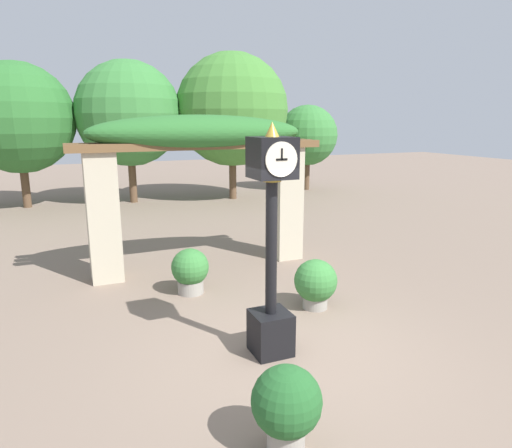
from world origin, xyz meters
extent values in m
plane|color=#7F6B5B|center=(0.00, 0.00, 0.00)|extent=(60.00, 60.00, 0.00)
cube|color=black|center=(-0.21, 0.19, 0.29)|extent=(0.50, 0.50, 0.58)
cylinder|color=black|center=(-0.21, 0.19, 1.45)|extent=(0.15, 0.15, 1.74)
cylinder|color=gold|center=(-0.21, 0.19, 2.34)|extent=(0.24, 0.24, 0.04)
cube|color=black|center=(-0.21, 0.19, 2.61)|extent=(0.50, 0.50, 0.50)
cylinder|color=beige|center=(-0.21, -0.08, 2.61)|extent=(0.41, 0.02, 0.41)
cylinder|color=beige|center=(-0.21, 0.45, 2.61)|extent=(0.41, 0.02, 0.41)
cube|color=black|center=(-0.21, -0.09, 2.61)|extent=(0.14, 0.01, 0.02)
cube|color=black|center=(-0.21, -0.09, 2.67)|extent=(0.02, 0.01, 0.13)
cone|color=gold|center=(-0.21, 0.19, 2.95)|extent=(0.18, 0.18, 0.18)
cube|color=#BCB299|center=(-1.95, 4.04, 1.25)|extent=(0.58, 0.58, 2.49)
cube|color=#BCB299|center=(1.95, 4.04, 1.25)|extent=(0.58, 0.58, 2.49)
cube|color=brown|center=(0.00, 3.75, 2.57)|extent=(5.08, 0.15, 0.15)
cube|color=brown|center=(0.00, 4.04, 2.57)|extent=(5.08, 0.15, 0.15)
cube|color=brown|center=(0.00, 4.33, 2.57)|extent=(5.08, 0.15, 0.15)
ellipsoid|color=#2D6B2D|center=(0.00, 4.04, 2.82)|extent=(4.40, 1.18, 0.70)
cylinder|color=gray|center=(-0.85, -1.55, 0.13)|extent=(0.36, 0.36, 0.25)
sphere|color=#235B28|center=(-0.85, -1.55, 0.51)|extent=(0.67, 0.67, 0.67)
cylinder|color=gray|center=(1.10, 1.26, 0.10)|extent=(0.41, 0.41, 0.21)
sphere|color=#387A38|center=(1.10, 1.26, 0.48)|extent=(0.71, 0.71, 0.71)
cylinder|color=gray|center=(-0.63, 2.72, 0.12)|extent=(0.46, 0.46, 0.24)
sphere|color=#387A38|center=(-0.63, 2.72, 0.49)|extent=(0.67, 0.67, 0.67)
cylinder|color=brown|center=(-3.84, 13.08, 0.90)|extent=(0.28, 0.28, 1.79)
sphere|color=#2D6B2D|center=(-3.84, 13.08, 3.12)|extent=(3.80, 3.80, 3.80)
cylinder|color=brown|center=(-0.17, 12.67, 0.97)|extent=(0.28, 0.28, 1.94)
sphere|color=#387A38|center=(-0.17, 12.67, 3.28)|extent=(3.82, 3.82, 3.82)
cylinder|color=brown|center=(3.58, 11.95, 0.97)|extent=(0.28, 0.28, 1.94)
sphere|color=#427F33|center=(3.58, 11.95, 3.43)|extent=(4.27, 4.27, 4.27)
cylinder|color=brown|center=(7.44, 12.93, 0.74)|extent=(0.28, 0.28, 1.48)
sphere|color=#387A38|center=(7.44, 12.93, 2.40)|extent=(2.62, 2.62, 2.62)
camera|label=1|loc=(-2.58, -4.90, 3.07)|focal=32.00mm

